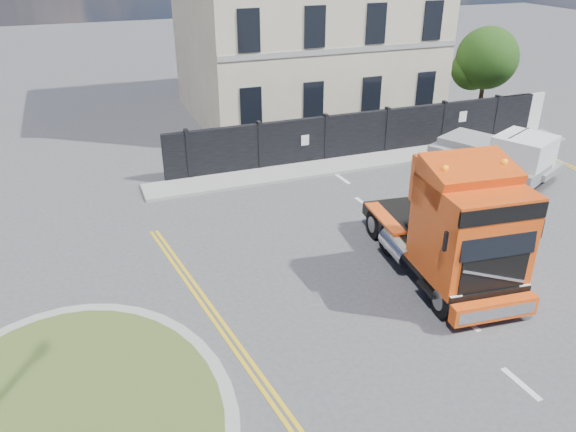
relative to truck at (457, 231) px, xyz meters
name	(u,v)px	position (x,y,z in m)	size (l,w,h in m)	color
ground	(325,283)	(-3.32, 1.22, -1.66)	(120.00, 120.00, 0.00)	#424244
traffic_island	(67,426)	(-10.32, -1.78, -1.58)	(6.80, 6.80, 0.17)	gray
hoarding_fence	(377,132)	(3.23, 10.22, -0.66)	(18.80, 0.25, 2.00)	black
georgian_building	(304,3)	(2.68, 17.72, 4.12)	(12.30, 10.30, 12.80)	beige
tree	(483,61)	(11.05, 13.31, 1.39)	(3.20, 3.20, 4.80)	#382619
pavement_far	(375,160)	(2.68, 9.32, -1.60)	(20.00, 1.60, 0.12)	gray
truck	(457,231)	(0.00, 0.00, 0.00)	(2.92, 6.38, 3.70)	black
flatbed_pickup	(511,155)	(6.55, 5.43, -0.53)	(3.96, 5.53, 2.09)	slate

